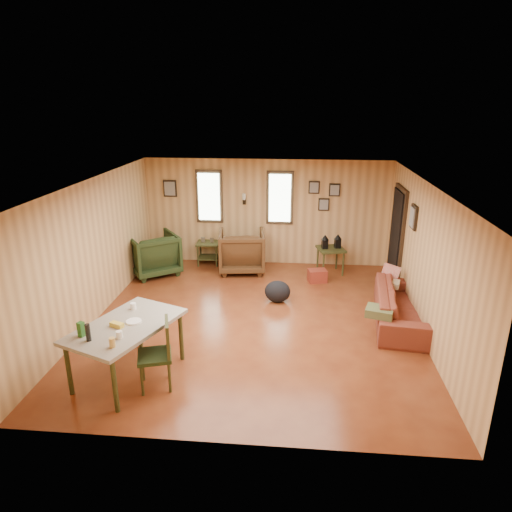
{
  "coord_description": "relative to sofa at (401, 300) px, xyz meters",
  "views": [
    {
      "loc": [
        0.69,
        -7.09,
        3.66
      ],
      "look_at": [
        0.0,
        0.4,
        1.05
      ],
      "focal_mm": 32.0,
      "sensor_mm": 36.0,
      "label": 1
    }
  ],
  "objects": [
    {
      "name": "end_table",
      "position": [
        -3.84,
        2.57,
        -0.04
      ],
      "size": [
        0.52,
        0.48,
        0.64
      ],
      "rotation": [
        0.0,
        0.0,
        0.04
      ],
      "color": "#3A3E1B",
      "rests_on": "ground"
    },
    {
      "name": "recliner_green",
      "position": [
        -4.9,
        1.85,
        0.1
      ],
      "size": [
        1.32,
        1.3,
        1.0
      ],
      "primitive_type": "imported",
      "rotation": [
        0.0,
        0.0,
        -2.52
      ],
      "color": "#233216",
      "rests_on": "ground"
    },
    {
      "name": "side_table",
      "position": [
        -1.06,
        2.26,
        0.2
      ],
      "size": [
        0.67,
        0.67,
        0.88
      ],
      "rotation": [
        0.0,
        0.0,
        0.25
      ],
      "color": "#3A3E1B",
      "rests_on": "ground"
    },
    {
      "name": "dining_table",
      "position": [
        -4.07,
        -2.01,
        0.32
      ],
      "size": [
        1.44,
        1.79,
        1.02
      ],
      "rotation": [
        0.0,
        0.0,
        -0.38
      ],
      "color": "gray",
      "rests_on": "ground"
    },
    {
      "name": "cooler",
      "position": [
        -1.35,
        1.7,
        -0.27
      ],
      "size": [
        0.43,
        0.35,
        0.27
      ],
      "rotation": [
        0.0,
        0.0,
        0.24
      ],
      "color": "maroon",
      "rests_on": "ground"
    },
    {
      "name": "room",
      "position": [
        -2.34,
        0.09,
        0.8
      ],
      "size": [
        5.54,
        6.04,
        2.44
      ],
      "color": "brown",
      "rests_on": "ground"
    },
    {
      "name": "recliner_brown",
      "position": [
        -3.01,
        2.21,
        0.1
      ],
      "size": [
        1.09,
        1.04,
        1.01
      ],
      "primitive_type": "imported",
      "rotation": [
        0.0,
        0.0,
        3.27
      ],
      "color": "#462B15",
      "rests_on": "ground"
    },
    {
      "name": "backpack",
      "position": [
        -2.14,
        0.63,
        -0.19
      ],
      "size": [
        0.58,
        0.5,
        0.42
      ],
      "rotation": [
        0.0,
        0.0,
        -0.32
      ],
      "color": "black",
      "rests_on": "ground"
    },
    {
      "name": "sofa_pillows",
      "position": [
        -0.28,
        0.03,
        0.1
      ],
      "size": [
        0.86,
        1.8,
        0.37
      ],
      "rotation": [
        0.0,
        0.0,
        -0.29
      ],
      "color": "#4D532E",
      "rests_on": "sofa"
    },
    {
      "name": "dining_chair",
      "position": [
        -3.55,
        -2.18,
        0.13
      ],
      "size": [
        0.54,
        0.54,
        0.96
      ],
      "rotation": [
        0.0,
        0.0,
        0.3
      ],
      "color": "#233216",
      "rests_on": "ground"
    },
    {
      "name": "sofa",
      "position": [
        0.0,
        0.0,
        0.0
      ],
      "size": [
        0.85,
        2.11,
        0.8
      ],
      "primitive_type": "imported",
      "rotation": [
        0.0,
        0.0,
        1.45
      ],
      "color": "maroon",
      "rests_on": "ground"
    }
  ]
}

